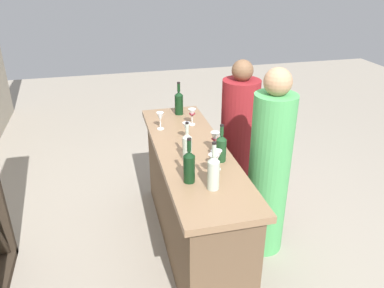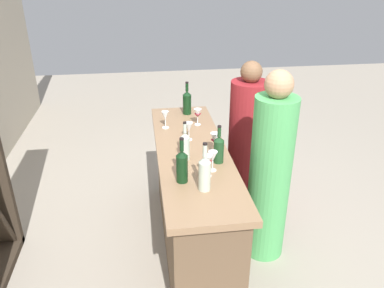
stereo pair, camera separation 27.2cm
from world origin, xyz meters
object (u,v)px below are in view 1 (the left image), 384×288
at_px(wine_bottle_leftmost_clear_pale, 214,171).
at_px(wine_glass_far_center, 186,128).
at_px(wine_bottle_center_olive_green, 221,147).
at_px(wine_glass_far_right, 160,118).
at_px(person_center_guest, 269,171).
at_px(wine_bottle_second_left_dark_green, 189,166).
at_px(wine_bottle_rightmost_dark_green, 179,102).
at_px(wine_glass_near_left, 215,138).
at_px(wine_glass_near_center, 192,114).
at_px(person_left_guest, 239,139).
at_px(wine_bottle_second_right_clear_pale, 187,146).
at_px(wine_glass_near_right, 217,156).
at_px(wine_glass_far_left, 213,161).

bearing_deg(wine_bottle_leftmost_clear_pale, wine_glass_far_center, 0.62).
distance_m(wine_bottle_center_olive_green, wine_glass_far_right, 0.78).
bearing_deg(wine_glass_far_center, person_center_guest, -119.38).
bearing_deg(wine_bottle_second_left_dark_green, wine_glass_far_center, -11.12).
bearing_deg(wine_bottle_rightmost_dark_green, wine_glass_near_left, -172.95).
relative_size(wine_glass_near_center, person_left_guest, 0.10).
height_order(wine_bottle_second_right_clear_pale, wine_glass_far_center, wine_bottle_second_right_clear_pale).
height_order(wine_glass_near_right, person_center_guest, person_center_guest).
relative_size(wine_glass_near_center, person_center_guest, 0.09).
distance_m(wine_glass_far_center, person_left_guest, 0.88).
bearing_deg(person_left_guest, wine_glass_near_left, 57.53).
bearing_deg(person_center_guest, wine_bottle_second_right_clear_pale, 15.78).
height_order(wine_bottle_leftmost_clear_pale, wine_glass_near_center, wine_bottle_leftmost_clear_pale).
bearing_deg(wine_glass_near_right, wine_glass_far_center, 10.86).
xyz_separation_m(wine_bottle_second_right_clear_pale, wine_glass_far_left, (-0.28, -0.12, -0.00)).
bearing_deg(person_center_guest, wine_glass_far_right, -22.30).
bearing_deg(wine_bottle_leftmost_clear_pale, wine_glass_far_left, -14.71).
bearing_deg(wine_bottle_rightmost_dark_green, wine_glass_near_right, -178.08).
height_order(wine_glass_far_center, person_center_guest, person_center_guest).
xyz_separation_m(wine_bottle_leftmost_clear_pale, wine_bottle_second_left_dark_green, (0.12, 0.14, -0.01)).
bearing_deg(wine_glass_near_center, person_left_guest, -73.83).
xyz_separation_m(wine_glass_near_right, wine_glass_far_right, (0.82, 0.27, 0.00)).
height_order(wine_bottle_second_right_clear_pale, wine_bottle_rightmost_dark_green, wine_bottle_rightmost_dark_green).
height_order(wine_bottle_second_left_dark_green, wine_bottle_second_right_clear_pale, wine_bottle_second_left_dark_green).
xyz_separation_m(wine_glass_near_center, person_left_guest, (0.15, -0.52, -0.38)).
distance_m(wine_bottle_leftmost_clear_pale, wine_glass_near_right, 0.26).
xyz_separation_m(wine_glass_near_right, person_center_guest, (0.20, -0.51, -0.30)).
height_order(wine_glass_far_left, wine_glass_far_center, wine_glass_far_left).
bearing_deg(wine_glass_far_center, wine_glass_far_right, 31.38).
distance_m(wine_bottle_second_left_dark_green, wine_glass_far_right, 0.94).
bearing_deg(person_left_guest, wine_bottle_rightmost_dark_green, -12.47).
xyz_separation_m(wine_bottle_second_left_dark_green, wine_bottle_center_olive_green, (0.24, -0.30, -0.01)).
height_order(wine_bottle_rightmost_dark_green, wine_glass_near_center, wine_bottle_rightmost_dark_green).
height_order(wine_glass_far_center, person_left_guest, person_left_guest).
bearing_deg(wine_bottle_center_olive_green, wine_bottle_leftmost_clear_pale, 155.73).
relative_size(wine_glass_far_right, person_center_guest, 0.10).
height_order(wine_bottle_leftmost_clear_pale, person_left_guest, person_left_guest).
distance_m(wine_glass_near_left, wine_glass_far_right, 0.64).
xyz_separation_m(wine_bottle_leftmost_clear_pale, wine_glass_far_left, (0.17, -0.04, -0.01)).
relative_size(wine_glass_near_left, wine_glass_near_right, 1.07).
xyz_separation_m(wine_glass_near_center, person_center_guest, (-0.66, -0.49, -0.30)).
bearing_deg(wine_bottle_second_left_dark_green, wine_bottle_leftmost_clear_pale, -131.67).
bearing_deg(wine_bottle_second_left_dark_green, wine_glass_near_center, -14.74).
xyz_separation_m(wine_bottle_second_left_dark_green, person_center_guest, (0.31, -0.74, -0.32)).
bearing_deg(wine_glass_near_right, wine_bottle_rightmost_dark_green, 1.92).
relative_size(wine_bottle_center_olive_green, wine_glass_far_right, 1.87).
bearing_deg(wine_glass_near_center, wine_glass_far_center, 158.03).
bearing_deg(wine_glass_near_right, person_left_guest, -28.46).
bearing_deg(wine_bottle_second_right_clear_pale, wine_glass_far_center, -11.60).
bearing_deg(wine_glass_near_center, wine_glass_far_right, 96.11).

